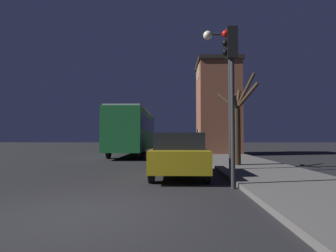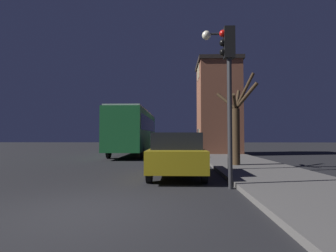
% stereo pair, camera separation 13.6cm
% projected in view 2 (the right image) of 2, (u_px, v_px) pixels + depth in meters
% --- Properties ---
extents(ground_plane, '(120.00, 120.00, 0.00)m').
position_uv_depth(ground_plane, '(85.00, 213.00, 5.00)').
color(ground_plane, black).
extents(brick_building, '(3.47, 4.27, 7.56)m').
position_uv_depth(brick_building, '(218.00, 107.00, 21.77)').
color(brick_building, brown).
rests_on(brick_building, sidewalk).
extents(streetlamp, '(1.15, 0.37, 5.70)m').
position_uv_depth(streetlamp, '(222.00, 77.00, 10.75)').
color(streetlamp, '#28282B').
rests_on(streetlamp, sidewalk).
extents(traffic_light, '(0.43, 0.24, 4.57)m').
position_uv_depth(traffic_light, '(228.00, 72.00, 7.41)').
color(traffic_light, '#28282B').
rests_on(traffic_light, ground).
extents(bare_tree, '(1.75, 1.93, 4.18)m').
position_uv_depth(bare_tree, '(237.00, 124.00, 12.22)').
color(bare_tree, '#382819').
rests_on(bare_tree, sidewalk).
extents(bus, '(2.43, 10.56, 3.44)m').
position_uv_depth(bus, '(134.00, 129.00, 20.71)').
color(bus, '#1E6B33').
rests_on(bus, ground).
extents(car_near_lane, '(1.90, 4.06, 1.58)m').
position_uv_depth(car_near_lane, '(177.00, 154.00, 9.48)').
color(car_near_lane, olive).
rests_on(car_near_lane, ground).
extents(car_mid_lane, '(1.82, 3.98, 1.43)m').
position_uv_depth(car_mid_lane, '(173.00, 147.00, 17.42)').
color(car_mid_lane, black).
rests_on(car_mid_lane, ground).
extents(car_far_lane, '(1.87, 4.70, 1.48)m').
position_uv_depth(car_far_lane, '(174.00, 144.00, 24.92)').
color(car_far_lane, navy).
rests_on(car_far_lane, ground).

